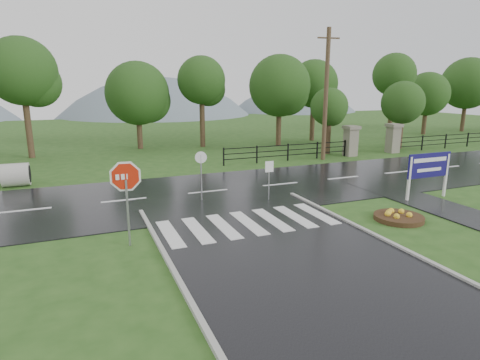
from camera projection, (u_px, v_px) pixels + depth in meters
name	position (u px, v px, depth m)	size (l,w,h in m)	color
ground	(323.00, 283.00, 10.67)	(120.00, 120.00, 0.00)	#284F1A
main_road	(208.00, 192.00, 19.68)	(90.00, 8.00, 0.04)	black
walkway	(437.00, 206.00, 17.40)	(2.20, 11.00, 0.04)	black
crosswalk	(248.00, 223.00, 15.16)	(6.50, 2.80, 0.02)	silver
pillar_west	(351.00, 140.00, 29.60)	(1.00, 1.00, 2.24)	gray
pillar_east	(393.00, 138.00, 31.07)	(1.00, 1.00, 2.24)	gray
fence_west	(288.00, 150.00, 27.77)	(9.58, 0.08, 1.20)	black
hills	(137.00, 200.00, 74.09)	(102.00, 48.00, 48.00)	slate
treeline	(167.00, 150.00, 32.66)	(83.20, 5.20, 10.00)	#1B3F13
stop_sign	(126.00, 185.00, 12.69)	(1.33, 0.16, 3.00)	#939399
estate_billboard	(429.00, 167.00, 18.27)	(2.45, 0.10, 2.15)	silver
flower_bed	(399.00, 217.00, 15.63)	(1.89, 1.89, 0.38)	#332111
reg_sign_small	(269.00, 172.00, 17.98)	(0.41, 0.05, 1.83)	#939399
reg_sign_round	(201.00, 170.00, 17.89)	(0.53, 0.12, 2.28)	#939399
utility_pole_east	(326.00, 95.00, 27.39)	(1.58, 0.32, 8.87)	#473523
entrance_tree_left	(329.00, 107.00, 30.04)	(2.83, 2.83, 4.98)	#3D2B1C
entrance_tree_right	(403.00, 103.00, 32.60)	(3.43, 3.43, 5.48)	#3D2B1C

